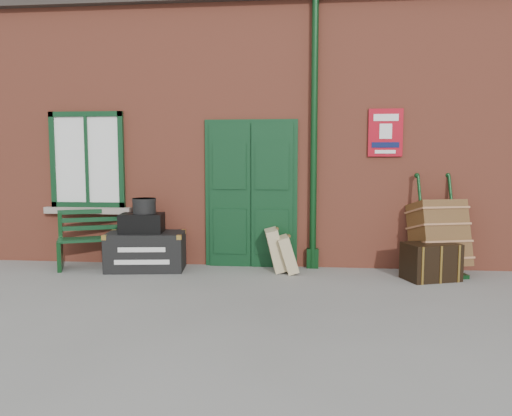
# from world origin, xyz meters

# --- Properties ---
(ground) EXTENTS (80.00, 80.00, 0.00)m
(ground) POSITION_xyz_m (0.00, 0.00, 0.00)
(ground) COLOR gray
(ground) RESTS_ON ground
(station_building) EXTENTS (10.30, 4.30, 4.36)m
(station_building) POSITION_xyz_m (-0.00, 3.49, 2.16)
(station_building) COLOR #A84D36
(station_building) RESTS_ON ground
(bench) EXTENTS (1.54, 1.00, 0.92)m
(bench) POSITION_xyz_m (-2.51, 1.27, 0.46)
(bench) COLOR #0D3218
(bench) RESTS_ON ground
(houdini_trunk) EXTENTS (1.21, 0.76, 0.57)m
(houdini_trunk) POSITION_xyz_m (-1.85, 1.06, 0.28)
(houdini_trunk) COLOR black
(houdini_trunk) RESTS_ON ground
(strongbox) EXTENTS (0.68, 0.53, 0.28)m
(strongbox) POSITION_xyz_m (-1.90, 1.06, 0.71)
(strongbox) COLOR black
(strongbox) RESTS_ON houdini_trunk
(hatbox) EXTENTS (0.38, 0.38, 0.23)m
(hatbox) POSITION_xyz_m (-1.87, 1.09, 0.97)
(hatbox) COLOR black
(hatbox) RESTS_ON strongbox
(suitcase_back) EXTENTS (0.38, 0.48, 0.64)m
(suitcase_back) POSITION_xyz_m (0.10, 1.17, 0.32)
(suitcase_back) COLOR tan
(suitcase_back) RESTS_ON ground
(suitcase_front) EXTENTS (0.36, 0.44, 0.55)m
(suitcase_front) POSITION_xyz_m (0.28, 1.07, 0.28)
(suitcase_front) COLOR tan
(suitcase_front) RESTS_ON ground
(porter_trolley) EXTENTS (0.86, 0.90, 1.43)m
(porter_trolley) POSITION_xyz_m (2.45, 1.22, 0.55)
(porter_trolley) COLOR black
(porter_trolley) RESTS_ON ground
(dark_trunk) EXTENTS (0.82, 0.67, 0.51)m
(dark_trunk) POSITION_xyz_m (2.27, 0.87, 0.26)
(dark_trunk) COLOR black
(dark_trunk) RESTS_ON ground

